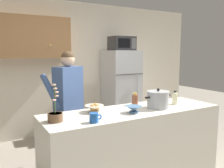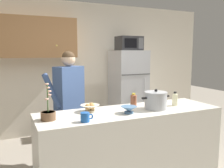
% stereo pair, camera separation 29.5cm
% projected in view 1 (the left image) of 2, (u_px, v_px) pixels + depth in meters
% --- Properties ---
extents(back_wall_unit, '(6.00, 0.48, 2.60)m').
position_uv_depth(back_wall_unit, '(57.00, 62.00, 4.58)').
color(back_wall_unit, beige).
rests_on(back_wall_unit, ground).
extents(kitchen_island, '(2.22, 0.68, 0.92)m').
position_uv_depth(kitchen_island, '(134.00, 146.00, 2.90)').
color(kitchen_island, silver).
rests_on(kitchen_island, ground).
extents(refrigerator, '(0.64, 0.68, 1.65)m').
position_uv_depth(refrigerator, '(121.00, 90.00, 4.91)').
color(refrigerator, '#B7BABF').
rests_on(refrigerator, ground).
extents(microwave, '(0.48, 0.37, 0.28)m').
position_uv_depth(microwave, '(122.00, 43.00, 4.76)').
color(microwave, '#2D2D30').
rests_on(microwave, refrigerator).
extents(person_near_pot, '(0.61, 0.57, 1.62)m').
position_uv_depth(person_near_pot, '(68.00, 96.00, 3.27)').
color(person_near_pot, '#33384C').
rests_on(person_near_pot, ground).
extents(cooking_pot, '(0.39, 0.28, 0.25)m').
position_uv_depth(cooking_pot, '(158.00, 100.00, 2.92)').
color(cooking_pot, '#ADAFB5').
rests_on(cooking_pot, kitchen_island).
extents(coffee_mug, '(0.13, 0.09, 0.10)m').
position_uv_depth(coffee_mug, '(94.00, 118.00, 2.32)').
color(coffee_mug, '#1E59B2').
rests_on(coffee_mug, kitchen_island).
extents(bread_bowl, '(0.22, 0.22, 0.10)m').
position_uv_depth(bread_bowl, '(95.00, 108.00, 2.72)').
color(bread_bowl, beige).
rests_on(bread_bowl, kitchen_island).
extents(empty_bowl, '(0.19, 0.19, 0.08)m').
position_uv_depth(empty_bowl, '(134.00, 109.00, 2.69)').
color(empty_bowl, '#4C7299').
rests_on(empty_bowl, kitchen_island).
extents(bottle_near_edge, '(0.07, 0.07, 0.18)m').
position_uv_depth(bottle_near_edge, '(175.00, 98.00, 3.13)').
color(bottle_near_edge, beige).
rests_on(bottle_near_edge, kitchen_island).
extents(bottle_mid_counter, '(0.08, 0.08, 0.16)m').
position_uv_depth(bottle_mid_counter, '(135.00, 99.00, 3.08)').
color(bottle_mid_counter, brown).
rests_on(bottle_mid_counter, kitchen_island).
extents(potted_orchid, '(0.15, 0.15, 0.39)m').
position_uv_depth(potted_orchid, '(55.00, 115.00, 2.34)').
color(potted_orchid, brown).
rests_on(potted_orchid, kitchen_island).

